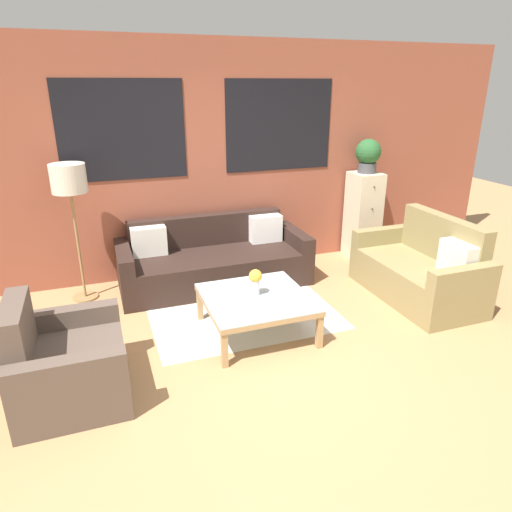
# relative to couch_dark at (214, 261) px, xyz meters

# --- Properties ---
(ground_plane) EXTENTS (16.00, 16.00, 0.00)m
(ground_plane) POSITION_rel_couch_dark_xyz_m (0.07, -1.95, -0.28)
(ground_plane) COLOR #AD7F51
(wall_back_brick) EXTENTS (8.40, 0.09, 2.80)m
(wall_back_brick) POSITION_rel_couch_dark_xyz_m (0.07, 0.49, 1.13)
(wall_back_brick) COLOR brown
(wall_back_brick) RESTS_ON ground_plane
(rug) EXTENTS (1.92, 1.70, 0.00)m
(rug) POSITION_rel_couch_dark_xyz_m (0.07, -0.73, -0.27)
(rug) COLOR silver
(rug) RESTS_ON ground_plane
(couch_dark) EXTENTS (2.24, 0.88, 0.78)m
(couch_dark) POSITION_rel_couch_dark_xyz_m (0.00, 0.00, 0.00)
(couch_dark) COLOR black
(couch_dark) RESTS_ON ground_plane
(settee_vintage) EXTENTS (0.80, 1.51, 0.92)m
(settee_vintage) POSITION_rel_couch_dark_xyz_m (2.10, -1.17, 0.03)
(settee_vintage) COLOR olive
(settee_vintage) RESTS_ON ground_plane
(armchair_corner) EXTENTS (0.80, 0.93, 0.84)m
(armchair_corner) POSITION_rel_couch_dark_xyz_m (-1.63, -1.72, 0.00)
(armchair_corner) COLOR brown
(armchair_corner) RESTS_ON ground_plane
(coffee_table) EXTENTS (0.98, 0.98, 0.39)m
(coffee_table) POSITION_rel_couch_dark_xyz_m (0.07, -1.31, 0.06)
(coffee_table) COLOR silver
(coffee_table) RESTS_ON ground_plane
(floor_lamp) EXTENTS (0.36, 0.36, 1.52)m
(floor_lamp) POSITION_rel_couch_dark_xyz_m (-1.50, 0.08, 1.03)
(floor_lamp) COLOR olive
(floor_lamp) RESTS_ON ground_plane
(drawer_cabinet) EXTENTS (0.38, 0.43, 1.18)m
(drawer_cabinet) POSITION_rel_couch_dark_xyz_m (2.19, 0.20, 0.31)
(drawer_cabinet) COLOR beige
(drawer_cabinet) RESTS_ON ground_plane
(potted_plant) EXTENTS (0.33, 0.33, 0.44)m
(potted_plant) POSITION_rel_couch_dark_xyz_m (2.19, 0.20, 1.14)
(potted_plant) COLOR #47474C
(potted_plant) RESTS_ON drawer_cabinet
(flower_vase) EXTENTS (0.13, 0.13, 0.26)m
(flower_vase) POSITION_rel_couch_dark_xyz_m (0.08, -1.27, 0.27)
(flower_vase) COLOR silver
(flower_vase) RESTS_ON coffee_table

